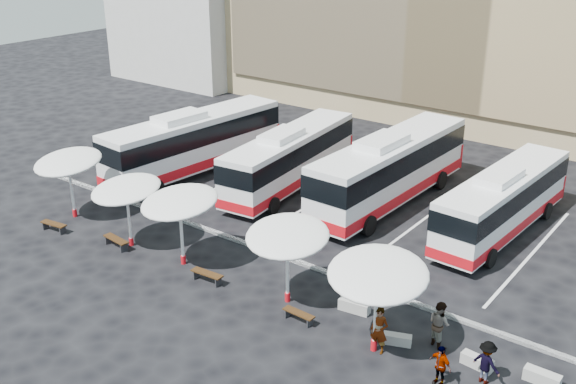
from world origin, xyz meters
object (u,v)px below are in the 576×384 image
Objects in this scene: bus_3 at (503,200)px; wood_bench_2 at (207,275)px; conc_bench_3 at (542,378)px; bus_1 at (290,157)px; sunshade_0 at (68,162)px; wood_bench_0 at (54,225)px; sunshade_2 at (179,202)px; wood_bench_1 at (116,241)px; conc_bench_1 at (397,339)px; bus_2 at (390,168)px; sunshade_1 at (126,190)px; passenger_0 at (379,330)px; sunshade_4 at (378,274)px; wood_bench_3 at (299,315)px; passenger_1 at (439,324)px; sunshade_3 at (287,236)px; passenger_3 at (487,363)px; bus_0 at (194,141)px; conc_bench_0 at (354,306)px; conc_bench_2 at (477,362)px.

wood_bench_2 is (-8.60, -12.77, -1.47)m from bus_3.
bus_1 is at bearing 152.46° from conc_bench_3.
wood_bench_0 is (0.70, -1.81, -2.79)m from sunshade_0.
sunshade_2 reaches higher than sunshade_0.
wood_bench_1 is 1.52× the size of conc_bench_1.
bus_2 reaches higher than sunshade_1.
bus_1 is 12.58m from sunshade_0.
passenger_0 is at bearing -60.98° from bus_2.
sunshade_4 is at bearing -1.29° from sunshade_1.
sunshade_4 is at bearing 2.64° from wood_bench_3.
wood_bench_3 is (-3.47, -12.85, -1.51)m from bus_3.
sunshade_2 is 12.66m from passenger_1.
sunshade_3 is at bearing -80.12° from bus_2.
wood_bench_3 is 4.06m from conc_bench_1.
passenger_3 is at bearing -144.48° from conc_bench_3.
sunshade_2 is 5.93m from sunshade_3.
bus_0 is 19.03m from bus_3.
sunshade_0 is 19.19m from sunshade_4.
wood_bench_1 is (-0.39, -0.61, -2.62)m from sunshade_1.
bus_1 reaches higher than conc_bench_0.
wood_bench_3 is at bearing -124.81° from conc_bench_0.
conc_bench_0 is at bearing 55.19° from wood_bench_3.
sunshade_4 is 4.81m from passenger_3.
wood_bench_2 reaches higher than wood_bench_0.
passenger_1 is at bearing 44.09° from sunshade_4.
conc_bench_3 is (7.71, 0.01, -0.01)m from conc_bench_0.
bus_0 reaches higher than passenger_0.
passenger_3 is (3.56, -0.18, 0.63)m from conc_bench_1.
bus_0 is 2.73× the size of sunshade_4.
wood_bench_0 is 1.24× the size of conc_bench_3.
wood_bench_1 is 1.16× the size of wood_bench_3.
passenger_3 is at bearing 6.52° from wood_bench_3.
conc_bench_1 is (14.96, 1.17, -0.18)m from wood_bench_1.
bus_2 is at bearing 43.30° from sunshade_0.
sunshade_0 is (-0.46, -8.93, 1.08)m from bus_0.
conc_bench_1 is 0.58× the size of passenger_1.
sunshade_2 reaches higher than conc_bench_1.
bus_1 is 14.64m from wood_bench_3.
passenger_1 is at bearing 41.57° from passenger_0.
sunshade_0 is at bearing 111.18° from wood_bench_0.
sunshade_0 is 8.56m from sunshade_2.
bus_3 is 11.94m from conc_bench_1.
sunshade_4 is at bearing 24.11° from passenger_3.
conc_bench_3 is (2.19, 0.49, 0.02)m from conc_bench_2.
sunshade_2 is at bearing -128.01° from bus_3.
bus_0 is at bearing 5.79° from passenger_1.
wood_bench_3 is 1.21× the size of conc_bench_2.
sunshade_2 is at bearing -171.21° from conc_bench_0.
conc_bench_1 is (3.92, 1.04, -0.13)m from wood_bench_3.
passenger_0 reaches higher than conc_bench_1.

